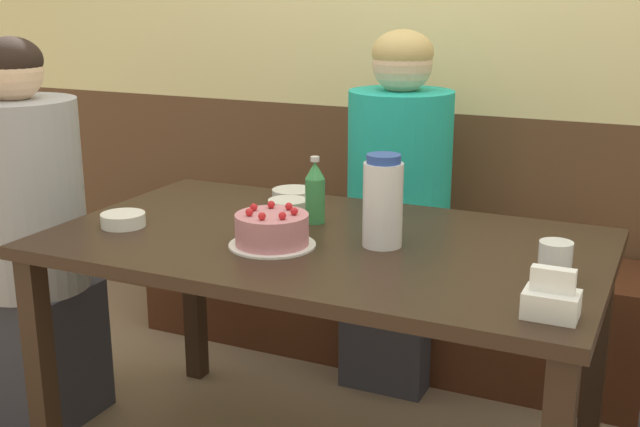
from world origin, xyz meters
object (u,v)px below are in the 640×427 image
bench_seat (417,305)px  bowl_side_dish (294,195)px  glass_water_tall (555,262)px  person_grey_tee (398,214)px  bowl_rice_small (288,206)px  water_pitcher (383,202)px  soju_bottle (315,192)px  napkin_holder (551,299)px  bowl_soup_white (123,220)px  birthday_cake (272,230)px  person_pale_blue_shirt (29,240)px

bench_seat → bowl_side_dish: 0.78m
bench_seat → glass_water_tall: size_ratio=23.14×
bowl_side_dish → person_grey_tee: bearing=60.1°
bench_seat → bowl_rice_small: bearing=-107.1°
bench_seat → water_pitcher: 1.05m
bench_seat → person_grey_tee: size_ratio=1.78×
soju_bottle → napkin_holder: soju_bottle is taller
bowl_soup_white → bowl_side_dish: bearing=55.5°
birthday_cake → bench_seat: bearing=84.4°
soju_bottle → birthday_cake: bearing=-91.8°
birthday_cake → glass_water_tall: size_ratio=2.38×
bench_seat → glass_water_tall: 1.23m
water_pitcher → soju_bottle: 0.28m
person_grey_tee → soju_bottle: bearing=-5.5°
soju_bottle → person_pale_blue_shirt: (-0.91, -0.19, -0.21)m
napkin_holder → bowl_rice_small: napkin_holder is taller
bowl_side_dish → birthday_cake: bearing=-70.2°
bowl_side_dish → person_grey_tee: size_ratio=0.11×
person_pale_blue_shirt → person_grey_tee: 1.22m
bowl_side_dish → napkin_holder: bearing=-34.4°
birthday_cake → person_pale_blue_shirt: size_ratio=0.18×
bowl_soup_white → person_grey_tee: (0.52, 0.83, -0.13)m
bowl_side_dish → water_pitcher: bearing=-36.8°
glass_water_tall → person_pale_blue_shirt: bearing=179.3°
napkin_holder → person_grey_tee: person_grey_tee is taller
napkin_holder → bowl_side_dish: 1.07m
birthday_cake → soju_bottle: bearing=88.2°
napkin_holder → person_pale_blue_shirt: 1.66m
birthday_cake → bowl_soup_white: 0.46m
bench_seat → person_grey_tee: person_grey_tee is taller
soju_bottle → bowl_side_dish: size_ratio=1.42×
birthday_cake → napkin_holder: bearing=-13.5°
water_pitcher → bowl_side_dish: water_pitcher is taller
birthday_cake → person_grey_tee: (0.06, 0.81, -0.16)m
napkin_holder → bowl_soup_white: size_ratio=0.89×
bowl_rice_small → bowl_side_dish: bearing=109.8°
water_pitcher → bowl_soup_white: size_ratio=1.94×
soju_bottle → person_pale_blue_shirt: bearing=-168.2°
birthday_cake → person_pale_blue_shirt: person_pale_blue_shirt is taller
bowl_soup_white → bowl_rice_small: (0.36, 0.32, 0.00)m
water_pitcher → bowl_side_dish: size_ratio=1.78×
person_pale_blue_shirt → bowl_soup_white: bearing=-9.4°
napkin_holder → water_pitcher: bearing=147.8°
bowl_soup_white → bowl_side_dish: same height
person_grey_tee → bowl_side_dish: bearing=-29.9°
bench_seat → birthday_cake: size_ratio=9.72×
napkin_holder → glass_water_tall: 0.21m
water_pitcher → soju_bottle: (-0.25, 0.12, -0.03)m
bowl_soup_white → glass_water_tall: size_ratio=1.30×
soju_bottle → bowl_soup_white: soju_bottle is taller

